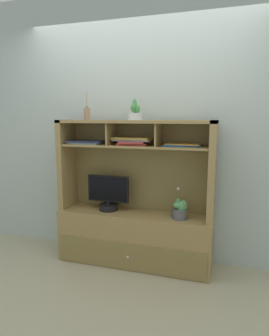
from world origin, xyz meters
The scene contains 11 objects.
floor_plane centered at (0.00, 0.00, -0.01)m, with size 6.00×6.00×0.02m, color tan.
back_wall centered at (0.00, 0.23, 1.40)m, with size 6.00×0.02×2.80m, color #A9B7B0.
media_console centered at (0.00, 0.01, 0.45)m, with size 1.58×0.44×1.48m.
tv_monitor centered at (-0.29, 0.00, 0.70)m, with size 0.45×0.20×0.37m.
potted_orchid centered at (0.44, 0.00, 0.58)m, with size 0.12×0.12×0.30m.
potted_fern centered at (0.48, -0.05, 0.63)m, with size 0.16×0.16×0.19m.
magazine_stack_left centered at (0.47, 0.03, 1.25)m, with size 0.36×0.22×0.03m.
magazine_stack_centre centered at (-0.52, -0.01, 1.25)m, with size 0.39×0.24×0.03m.
magazine_stack_right centered at (-0.02, -0.01, 1.28)m, with size 0.41×0.25×0.08m.
diffuser_bottle centered at (-0.51, 0.01, 1.55)m, with size 0.06×0.06×0.28m.
potted_succulent centered at (0.00, 0.02, 1.55)m, with size 0.15×0.15×0.21m.
Camera 1 is at (0.91, -2.88, 1.51)m, focal length 32.67 mm.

